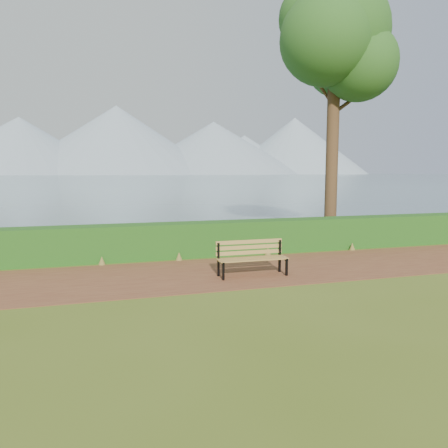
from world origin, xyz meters
name	(u,v)px	position (x,y,z in m)	size (l,w,h in m)	color
ground	(239,274)	(0.00, 0.00, 0.00)	(140.00, 140.00, 0.00)	#4A5E1A
path	(235,271)	(0.00, 0.30, 0.01)	(40.00, 3.40, 0.01)	brown
hedge	(212,238)	(0.00, 2.60, 0.50)	(32.00, 0.85, 1.00)	#164C15
water	(98,176)	(0.00, 260.00, 0.01)	(700.00, 510.00, 0.00)	#476473
mountains	(84,143)	(-9.17, 406.05, 27.70)	(585.00, 190.00, 70.00)	#7B8FA4
bench	(251,255)	(0.23, -0.21, 0.49)	(1.70, 0.51, 0.85)	black
tree	(336,39)	(5.18, 4.57, 7.21)	(4.55, 4.36, 9.71)	#3C2718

